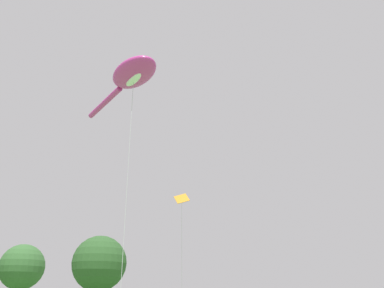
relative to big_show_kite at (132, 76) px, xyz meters
The scene contains 4 objects.
big_show_kite is the anchor object (origin of this frame).
small_kite_delta_white 13.74m from the big_show_kite, 39.57° to the left, with size 2.41×3.11×10.66m.
tree_broad_distant 39.67m from the big_show_kite, 68.19° to the left, with size 7.92×7.92×10.52m.
tree_oak_right 53.97m from the big_show_kite, 81.66° to the left, with size 7.49×7.49×10.52m.
Camera 1 is at (-9.11, -3.98, 1.62)m, focal length 36.87 mm.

